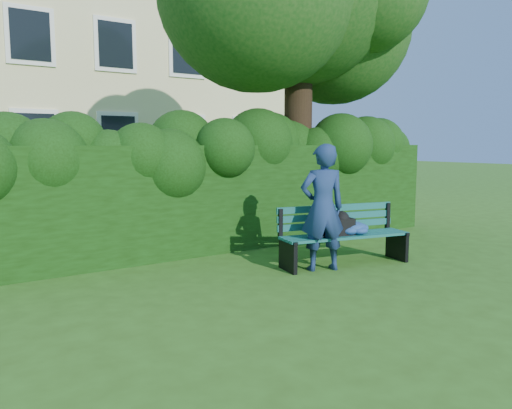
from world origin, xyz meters
TOP-DOWN VIEW (x-y plane):
  - ground at (0.00, 0.00)m, footprint 80.00×80.00m
  - apartment_building at (-0.00, 13.99)m, footprint 16.00×8.08m
  - hedge at (0.00, 2.20)m, footprint 10.00×1.00m
  - park_bench at (1.27, 0.06)m, footprint 2.09×0.95m
  - man_reading at (0.75, -0.00)m, footprint 0.78×0.64m

SIDE VIEW (x-z plane):
  - ground at x=0.00m, z-range 0.00..0.00m
  - park_bench at x=1.27m, z-range 0.06..0.95m
  - hedge at x=0.00m, z-range 0.00..1.80m
  - man_reading at x=0.75m, z-range 0.00..1.83m
  - apartment_building at x=0.00m, z-range 0.00..12.00m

